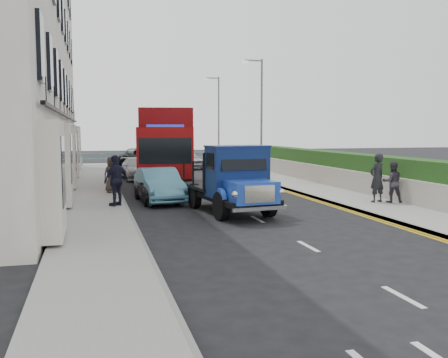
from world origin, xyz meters
TOP-DOWN VIEW (x-y plane):
  - ground at (0.00, 0.00)m, footprint 120.00×120.00m
  - pavement_west at (-5.20, 9.00)m, footprint 2.40×38.00m
  - pavement_east at (5.30, 9.00)m, footprint 2.60×38.00m
  - promenade at (0.00, 29.00)m, footprint 30.00×2.50m
  - sea_plane at (0.00, 60.00)m, footprint 120.00×120.00m
  - garden_east at (7.21, 9.00)m, footprint 1.45×28.00m
  - seafront_railing at (0.00, 28.20)m, footprint 13.00×0.08m
  - lamp_mid at (4.18, 14.00)m, footprint 1.23×0.18m
  - lamp_far at (4.18, 24.00)m, footprint 1.23×0.18m
  - bedford_lorry at (-0.46, 3.07)m, footprint 2.52×5.22m
  - red_lorry at (-1.41, 12.71)m, footprint 3.85×8.05m
  - parked_car_front at (-2.71, 7.00)m, footprint 1.73×3.80m
  - parked_car_mid at (-2.60, 7.00)m, footprint 1.73×4.29m
  - parked_car_rear at (-2.60, 16.79)m, footprint 2.01×4.50m
  - seafront_car_left at (-1.74, 27.00)m, footprint 3.38×5.77m
  - seafront_car_right at (1.73, 24.17)m, footprint 2.94×4.48m
  - pedestrian_east_near at (5.55, 3.78)m, footprint 0.80×0.63m
  - pedestrian_east_far at (6.10, 3.57)m, footprint 0.94×0.82m
  - pedestrian_west_near at (-4.40, 5.47)m, footprint 1.16×1.07m
  - pedestrian_west_far at (-4.40, 9.61)m, footprint 0.93×0.77m

SIDE VIEW (x-z plane):
  - ground at x=0.00m, z-range 0.00..0.00m
  - sea_plane at x=0.00m, z-range 0.00..0.00m
  - pavement_west at x=-5.20m, z-range 0.00..0.12m
  - pavement_east at x=5.30m, z-range 0.00..0.12m
  - promenade at x=0.00m, z-range 0.00..0.12m
  - seafront_railing at x=0.00m, z-range 0.03..1.14m
  - parked_car_front at x=-2.71m, z-range 0.00..1.26m
  - parked_car_rear at x=-2.60m, z-range 0.00..1.28m
  - parked_car_mid at x=-2.60m, z-range 0.00..1.39m
  - seafront_car_right at x=1.73m, z-range 0.00..1.42m
  - seafront_car_left at x=-1.74m, z-range 0.00..1.51m
  - garden_east at x=7.21m, z-range 0.02..1.77m
  - pedestrian_east_far at x=6.10m, z-range 0.12..1.74m
  - pedestrian_west_far at x=-4.40m, z-range 0.12..1.76m
  - pedestrian_west_near at x=-4.40m, z-range 0.12..2.03m
  - pedestrian_east_near at x=5.55m, z-range 0.12..2.04m
  - bedford_lorry at x=-0.46m, z-range -0.09..2.29m
  - red_lorry at x=-1.41m, z-range 0.13..4.18m
  - lamp_mid at x=4.18m, z-range 0.50..7.50m
  - lamp_far at x=4.18m, z-range 0.50..7.50m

